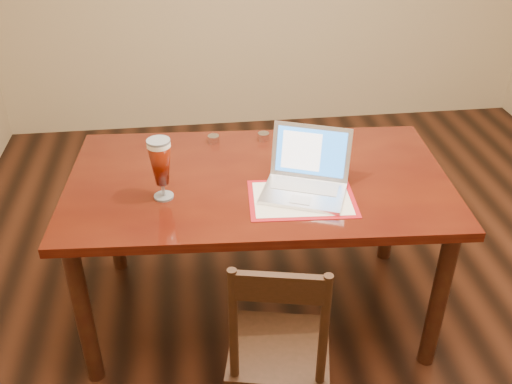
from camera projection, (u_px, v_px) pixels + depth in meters
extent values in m
plane|color=black|center=(336.00, 315.00, 3.08)|extent=(5.00, 5.00, 0.00)
cube|color=#481609|center=(258.00, 181.00, 2.70)|extent=(1.85, 1.12, 0.04)
cylinder|color=black|center=(84.00, 315.00, 2.53)|extent=(0.08, 0.08, 0.79)
cylinder|color=black|center=(438.00, 300.00, 2.61)|extent=(0.08, 0.08, 0.79)
cylinder|color=black|center=(112.00, 211.00, 3.23)|extent=(0.08, 0.08, 0.79)
cylinder|color=black|center=(391.00, 202.00, 3.31)|extent=(0.08, 0.08, 0.79)
cube|color=#A10E16|center=(302.00, 199.00, 2.52)|extent=(0.49, 0.37, 0.00)
cube|color=white|center=(302.00, 198.00, 2.52)|extent=(0.44, 0.32, 0.00)
cube|color=silver|center=(303.00, 193.00, 2.54)|extent=(0.43, 0.37, 0.02)
cube|color=silver|center=(305.00, 186.00, 2.58)|extent=(0.32, 0.22, 0.00)
cube|color=silver|center=(300.00, 200.00, 2.48)|extent=(0.11, 0.09, 0.00)
cube|color=silver|center=(311.00, 152.00, 2.60)|extent=(0.36, 0.20, 0.24)
cube|color=blue|center=(311.00, 152.00, 2.59)|extent=(0.31, 0.17, 0.20)
cube|color=white|center=(301.00, 151.00, 2.60)|extent=(0.18, 0.11, 0.17)
cylinder|color=silver|center=(164.00, 196.00, 2.53)|extent=(0.09, 0.09, 0.01)
cylinder|color=silver|center=(163.00, 189.00, 2.51)|extent=(0.02, 0.02, 0.06)
cylinder|color=white|center=(159.00, 144.00, 2.40)|extent=(0.10, 0.10, 0.02)
cylinder|color=silver|center=(158.00, 141.00, 2.39)|extent=(0.10, 0.10, 0.01)
cylinder|color=silver|center=(213.00, 139.00, 2.98)|extent=(0.06, 0.06, 0.04)
cylinder|color=silver|center=(264.00, 136.00, 3.00)|extent=(0.06, 0.06, 0.04)
cube|color=black|center=(279.00, 350.00, 2.34)|extent=(0.48, 0.46, 0.04)
cylinder|color=black|center=(244.00, 355.00, 2.59)|extent=(0.04, 0.04, 0.40)
cylinder|color=black|center=(316.00, 360.00, 2.57)|extent=(0.04, 0.04, 0.40)
cylinder|color=black|center=(233.00, 325.00, 2.07)|extent=(0.03, 0.03, 0.52)
cylinder|color=black|center=(324.00, 331.00, 2.04)|extent=(0.03, 0.03, 0.52)
cube|color=black|center=(280.00, 288.00, 1.95)|extent=(0.33, 0.10, 0.12)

